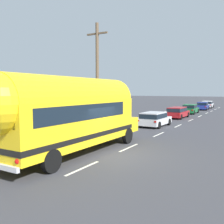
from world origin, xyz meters
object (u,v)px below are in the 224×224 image
object	(u,v)px
painted_bus	(68,112)
car_lead	(154,118)
car_third	(190,109)
car_fourth	(203,106)
utility_pole	(97,77)
car_second	(177,112)
car_fifth	(207,104)

from	to	relation	value
painted_bus	car_lead	distance (m)	12.73
car_third	car_fourth	xyz separation A→B (m)	(0.25, 8.70, -0.01)
painted_bus	car_fourth	size ratio (longest dim) A/B	2.57
utility_pole	car_second	world-z (taller)	utility_pole
utility_pole	car_lead	xyz separation A→B (m)	(2.29, 6.41, -3.64)
painted_bus	car_lead	size ratio (longest dim) A/B	2.66
car_lead	car_second	world-z (taller)	same
car_fourth	car_fifth	xyz separation A→B (m)	(-0.10, 5.85, 0.05)
car_second	car_fourth	xyz separation A→B (m)	(0.12, 16.12, -0.06)
car_third	car_fourth	distance (m)	8.71
car_second	car_fourth	bearing A→B (deg)	89.57
car_fourth	car_fifth	size ratio (longest dim) A/B	1.00
car_second	car_fifth	xyz separation A→B (m)	(0.02, 21.97, -0.01)
utility_pole	car_lead	bearing A→B (deg)	70.32
car_lead	car_fourth	world-z (taller)	same
painted_bus	car_third	bearing A→B (deg)	90.46
car_third	painted_bus	bearing A→B (deg)	-89.54
car_lead	car_fourth	size ratio (longest dim) A/B	0.97
utility_pole	car_third	world-z (taller)	utility_pole
car_second	car_fourth	distance (m)	16.12
car_second	car_fifth	bearing A→B (deg)	89.94
car_third	car_fifth	bearing A→B (deg)	89.41
painted_bus	car_fifth	world-z (taller)	painted_bus
car_lead	car_second	bearing A→B (deg)	90.76
painted_bus	utility_pole	bearing A→B (deg)	110.11
utility_pole	car_fifth	distance (m)	37.14
painted_bus	car_lead	bearing A→B (deg)	89.96
utility_pole	car_third	bearing A→B (deg)	84.75
painted_bus	car_third	world-z (taller)	painted_bus
utility_pole	car_lead	size ratio (longest dim) A/B	1.98
car_second	car_third	size ratio (longest dim) A/B	1.00
utility_pole	painted_bus	world-z (taller)	utility_pole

